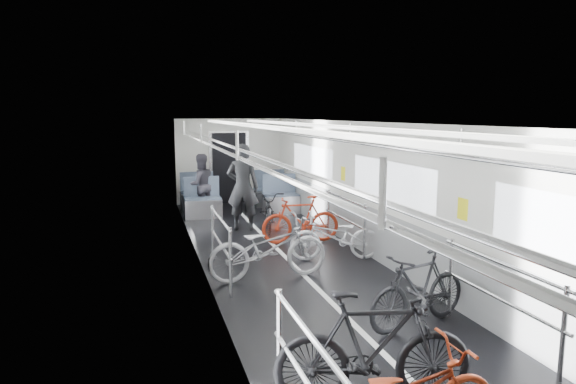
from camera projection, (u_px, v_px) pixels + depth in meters
name	position (u px, v px, depth m)	size (l,w,h in m)	color
car_shell	(275.00, 189.00, 9.70)	(3.02, 14.01, 2.41)	black
bike_left_mid	(374.00, 348.00, 4.45)	(0.49, 1.75, 1.05)	black
bike_left_far	(268.00, 248.00, 7.89)	(0.66, 1.89, 0.99)	#9C9CA0
bike_right_near	(419.00, 289.00, 6.14)	(0.44, 1.55, 0.93)	black
bike_right_mid	(336.00, 237.00, 8.95)	(0.56, 1.60, 0.84)	silver
bike_right_far	(301.00, 219.00, 10.13)	(0.44, 1.57, 0.94)	#A72B14
bike_aisle	(269.00, 210.00, 11.30)	(0.59, 1.70, 0.89)	black
person_standing	(243.00, 187.00, 11.17)	(0.70, 0.46, 1.91)	black
person_seated	(201.00, 185.00, 12.85)	(0.75, 0.59, 1.55)	#2A282F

